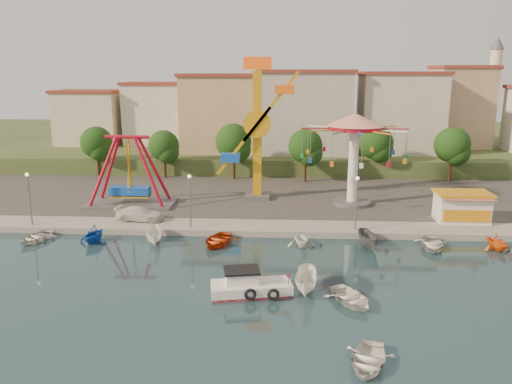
# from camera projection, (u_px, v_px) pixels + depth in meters

# --- Properties ---
(ground) EXTENTS (200.00, 200.00, 0.00)m
(ground) POSITION_uv_depth(u_px,v_px,m) (268.00, 291.00, 36.09)
(ground) COLOR #143138
(ground) RESTS_ON ground
(quay_deck) EXTENTS (200.00, 100.00, 0.60)m
(quay_deck) POSITION_uv_depth(u_px,v_px,m) (278.00, 152.00, 96.17)
(quay_deck) COLOR #9E998E
(quay_deck) RESTS_ON ground
(asphalt_pad) EXTENTS (90.00, 28.00, 0.01)m
(asphalt_pad) POSITION_uv_depth(u_px,v_px,m) (275.00, 189.00, 65.05)
(asphalt_pad) COLOR #4C4944
(asphalt_pad) RESTS_ON quay_deck
(hill_terrace) EXTENTS (200.00, 60.00, 3.00)m
(hill_terrace) POSITION_uv_depth(u_px,v_px,m) (278.00, 142.00, 100.74)
(hill_terrace) COLOR #384C26
(hill_terrace) RESTS_ON ground
(pirate_ship_ride) EXTENTS (10.00, 5.00, 8.00)m
(pirate_ship_ride) POSITION_uv_depth(u_px,v_px,m) (129.00, 172.00, 56.37)
(pirate_ship_ride) COLOR #59595E
(pirate_ship_ride) RESTS_ON quay_deck
(kamikaze_tower) EXTENTS (6.49, 3.10, 16.50)m
(kamikaze_tower) POSITION_uv_depth(u_px,v_px,m) (260.00, 133.00, 58.11)
(kamikaze_tower) COLOR #59595E
(kamikaze_tower) RESTS_ON quay_deck
(wave_swinger) EXTENTS (11.60, 11.60, 10.40)m
(wave_swinger) POSITION_uv_depth(u_px,v_px,m) (354.00, 139.00, 55.62)
(wave_swinger) COLOR #59595E
(wave_swinger) RESTS_ON quay_deck
(booth_left) EXTENTS (5.40, 3.78, 3.08)m
(booth_left) POSITION_uv_depth(u_px,v_px,m) (462.00, 206.00, 50.56)
(booth_left) COLOR white
(booth_left) RESTS_ON quay_deck
(lamp_post_0) EXTENTS (0.14, 0.14, 5.00)m
(lamp_post_0) POSITION_uv_depth(u_px,v_px,m) (30.00, 200.00, 49.24)
(lamp_post_0) COLOR #59595E
(lamp_post_0) RESTS_ON quay_deck
(lamp_post_1) EXTENTS (0.14, 0.14, 5.00)m
(lamp_post_1) POSITION_uv_depth(u_px,v_px,m) (190.00, 203.00, 48.39)
(lamp_post_1) COLOR #59595E
(lamp_post_1) RESTS_ON quay_deck
(lamp_post_2) EXTENTS (0.14, 0.14, 5.00)m
(lamp_post_2) POSITION_uv_depth(u_px,v_px,m) (356.00, 205.00, 47.55)
(lamp_post_2) COLOR #59595E
(lamp_post_2) RESTS_ON quay_deck
(tree_0) EXTENTS (4.60, 4.60, 7.19)m
(tree_0) POSITION_uv_depth(u_px,v_px,m) (97.00, 143.00, 72.05)
(tree_0) COLOR #382314
(tree_0) RESTS_ON quay_deck
(tree_1) EXTENTS (4.35, 4.35, 6.80)m
(tree_1) POSITION_uv_depth(u_px,v_px,m) (164.00, 146.00, 70.87)
(tree_1) COLOR #382314
(tree_1) RESTS_ON quay_deck
(tree_2) EXTENTS (5.02, 5.02, 7.85)m
(tree_2) POSITION_uv_depth(u_px,v_px,m) (233.00, 142.00, 69.75)
(tree_2) COLOR #382314
(tree_2) RESTS_ON quay_deck
(tree_3) EXTENTS (4.68, 4.68, 7.32)m
(tree_3) POSITION_uv_depth(u_px,v_px,m) (305.00, 146.00, 67.91)
(tree_3) COLOR #382314
(tree_3) RESTS_ON quay_deck
(tree_4) EXTENTS (4.86, 4.86, 7.60)m
(tree_4) POSITION_uv_depth(u_px,v_px,m) (376.00, 142.00, 70.23)
(tree_4) COLOR #382314
(tree_4) RESTS_ON quay_deck
(tree_5) EXTENTS (4.83, 4.83, 7.54)m
(tree_5) POSITION_uv_depth(u_px,v_px,m) (452.00, 145.00, 67.95)
(tree_5) COLOR #382314
(tree_5) RESTS_ON quay_deck
(building_0) EXTENTS (9.26, 9.53, 11.87)m
(building_0) POSITION_uv_depth(u_px,v_px,m) (71.00, 113.00, 80.44)
(building_0) COLOR beige
(building_0) RESTS_ON hill_terrace
(building_1) EXTENTS (12.33, 9.01, 8.63)m
(building_1) POSITION_uv_depth(u_px,v_px,m) (153.00, 120.00, 85.34)
(building_1) COLOR silver
(building_1) RESTS_ON hill_terrace
(building_2) EXTENTS (11.95, 9.28, 11.23)m
(building_2) POSITION_uv_depth(u_px,v_px,m) (230.00, 113.00, 84.90)
(building_2) COLOR tan
(building_2) RESTS_ON hill_terrace
(building_3) EXTENTS (12.59, 10.50, 9.20)m
(building_3) POSITION_uv_depth(u_px,v_px,m) (312.00, 121.00, 81.35)
(building_3) COLOR beige
(building_3) RESTS_ON hill_terrace
(building_4) EXTENTS (10.75, 9.23, 9.24)m
(building_4) POSITION_uv_depth(u_px,v_px,m) (391.00, 119.00, 83.93)
(building_4) COLOR beige
(building_4) RESTS_ON hill_terrace
(building_5) EXTENTS (12.77, 10.96, 11.21)m
(building_5) POSITION_uv_depth(u_px,v_px,m) (476.00, 115.00, 81.18)
(building_5) COLOR tan
(building_5) RESTS_ON hill_terrace
(minaret) EXTENTS (2.80, 2.80, 18.00)m
(minaret) POSITION_uv_depth(u_px,v_px,m) (493.00, 89.00, 83.62)
(minaret) COLOR silver
(minaret) RESTS_ON hill_terrace
(cabin_motorboat) EXTENTS (6.01, 3.18, 2.01)m
(cabin_motorboat) POSITION_uv_depth(u_px,v_px,m) (249.00, 287.00, 35.55)
(cabin_motorboat) COLOR white
(cabin_motorboat) RESTS_ON ground
(rowboat_a) EXTENTS (4.33, 4.86, 0.83)m
(rowboat_a) POSITION_uv_depth(u_px,v_px,m) (351.00, 298.00, 34.16)
(rowboat_a) COLOR white
(rowboat_a) RESTS_ON ground
(rowboat_b) EXTENTS (3.79, 4.50, 0.80)m
(rowboat_b) POSITION_uv_depth(u_px,v_px,m) (368.00, 360.00, 26.85)
(rowboat_b) COLOR white
(rowboat_b) RESTS_ON ground
(skiff) EXTENTS (2.02, 4.29, 1.60)m
(skiff) POSITION_uv_depth(u_px,v_px,m) (307.00, 282.00, 35.79)
(skiff) COLOR white
(skiff) RESTS_ON ground
(van) EXTENTS (4.99, 2.32, 1.41)m
(van) POSITION_uv_depth(u_px,v_px,m) (140.00, 214.00, 51.04)
(van) COLOR silver
(van) RESTS_ON quay_deck
(moored_boat_0) EXTENTS (3.75, 4.52, 0.81)m
(moored_boat_0) POSITION_uv_depth(u_px,v_px,m) (35.00, 237.00, 46.67)
(moored_boat_0) COLOR silver
(moored_boat_0) RESTS_ON ground
(moored_boat_1) EXTENTS (3.21, 3.56, 1.64)m
(moored_boat_1) POSITION_uv_depth(u_px,v_px,m) (94.00, 234.00, 46.28)
(moored_boat_1) COLOR #1450B5
(moored_boat_1) RESTS_ON ground
(moored_boat_2) EXTENTS (2.41, 4.10, 1.49)m
(moored_boat_2) POSITION_uv_depth(u_px,v_px,m) (154.00, 236.00, 45.99)
(moored_boat_2) COLOR white
(moored_boat_2) RESTS_ON ground
(moored_boat_3) EXTENTS (4.09, 4.90, 0.87)m
(moored_boat_3) POSITION_uv_depth(u_px,v_px,m) (217.00, 240.00, 45.76)
(moored_boat_3) COLOR #C73E0F
(moored_boat_3) RESTS_ON ground
(moored_boat_4) EXTENTS (3.01, 3.32, 1.52)m
(moored_boat_4) POSITION_uv_depth(u_px,v_px,m) (301.00, 238.00, 45.27)
(moored_boat_4) COLOR white
(moored_boat_4) RESTS_ON ground
(moored_boat_5) EXTENTS (2.06, 3.96, 1.46)m
(moored_boat_5) POSITION_uv_depth(u_px,v_px,m) (369.00, 240.00, 44.96)
(moored_boat_5) COLOR #545559
(moored_boat_5) RESTS_ON ground
(moored_boat_6) EXTENTS (3.62, 4.55, 0.84)m
(moored_boat_6) POSITION_uv_depth(u_px,v_px,m) (432.00, 244.00, 44.74)
(moored_boat_6) COLOR silver
(moored_boat_6) RESTS_ON ground
(moored_boat_7) EXTENTS (3.16, 3.43, 1.51)m
(moored_boat_7) POSITION_uv_depth(u_px,v_px,m) (497.00, 242.00, 44.36)
(moored_boat_7) COLOR orange
(moored_boat_7) RESTS_ON ground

